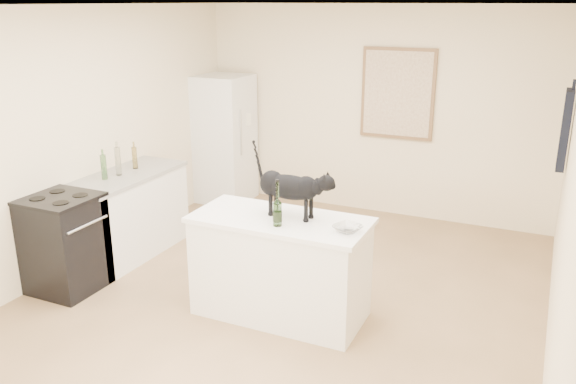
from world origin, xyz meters
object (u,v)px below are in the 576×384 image
at_px(wine_bottle, 277,206).
at_px(glass_bowl, 348,229).
at_px(stove, 65,244).
at_px(black_cat, 290,190).
at_px(fridge, 224,139).

distance_m(wine_bottle, glass_bowl, 0.59).
bearing_deg(wine_bottle, glass_bowl, 10.75).
bearing_deg(wine_bottle, stove, -173.74).
height_order(stove, black_cat, black_cat).
distance_m(black_cat, wine_bottle, 0.24).
bearing_deg(black_cat, stove, -164.85).
bearing_deg(black_cat, glass_bowl, -10.17).
height_order(black_cat, glass_bowl, black_cat).
bearing_deg(black_cat, wine_bottle, -87.41).
distance_m(stove, glass_bowl, 2.73).
height_order(stove, wine_bottle, wine_bottle).
xyz_separation_m(wine_bottle, glass_bowl, (0.56, 0.11, -0.14)).
height_order(wine_bottle, glass_bowl, wine_bottle).
bearing_deg(glass_bowl, fridge, 135.58).
height_order(fridge, wine_bottle, fridge).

